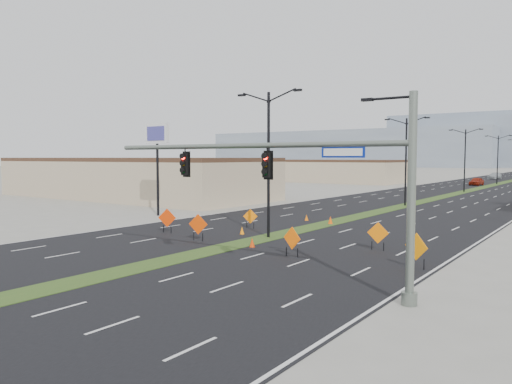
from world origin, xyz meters
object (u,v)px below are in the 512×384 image
Objects in this scene: car_far at (495,176)px; cone_0 at (242,231)px; streetlight_1 at (406,159)px; cone_2 at (330,220)px; construction_sign_4 at (416,248)px; pole_sign_west at (157,141)px; construction_sign_0 at (167,219)px; streetlight_2 at (465,158)px; construction_sign_2 at (250,217)px; streetlight_0 at (269,159)px; cone_3 at (307,218)px; construction_sign_1 at (198,225)px; streetlight_3 at (498,158)px; construction_sign_5 at (378,234)px; construction_sign_3 at (292,239)px; car_left at (476,181)px; cone_1 at (252,243)px; signal_mast at (303,176)px.

cone_0 is at bearing -80.82° from car_far.
streetlight_1 reaches higher than cone_2.
pole_sign_west reaches higher than construction_sign_4.
streetlight_1 reaches higher than construction_sign_0.
streetlight_2 is 6.56× the size of construction_sign_2.
cone_3 is (-2.47, 9.63, -5.15)m from streetlight_0.
construction_sign_1 is 4.08m from cone_0.
car_far is 10.27× the size of cone_3.
pole_sign_west is at bearing -175.78° from construction_sign_4.
streetlight_3 is at bearing -71.42° from car_far.
cone_3 is at bearing -97.67° from streetlight_1.
construction_sign_3 is at bearing -134.79° from construction_sign_5.
construction_sign_2 is 2.70× the size of cone_0.
streetlight_0 is 12.85m from construction_sign_4.
construction_sign_1 reaches higher than car_left.
cone_1 is (6.34, -114.17, -0.52)m from car_far.
construction_sign_1 reaches higher than construction_sign_3.
car_left is (-2.48, 20.92, -4.61)m from streetlight_2.
car_left is 2.79× the size of construction_sign_3.
signal_mast is 7.77m from construction_sign_4.
streetlight_3 is 17.13× the size of cone_1.
streetlight_3 is at bearing 90.84° from cone_1.
cone_1 reaches higher than cone_0.
construction_sign_3 is at bearing -23.66° from construction_sign_1.
construction_sign_0 is at bearing -103.23° from streetlight_1.
streetlight_0 is 1.14× the size of pole_sign_west.
pole_sign_west reaches higher than construction_sign_5.
construction_sign_0 is 3.22× the size of cone_0.
cone_2 is at bearing 120.47° from construction_sign_5.
streetlight_1 is 29.59m from construction_sign_5.
streetlight_3 is at bearing 71.00° from construction_sign_1.
construction_sign_3 reaches higher than car_far.
streetlight_1 is 49.20m from car_left.
construction_sign_5 is (11.69, -3.05, 0.11)m from construction_sign_2.
pole_sign_west is at bearing -88.10° from car_far.
construction_sign_0 is at bearing -162.14° from construction_sign_4.
streetlight_2 is 59.23m from construction_sign_0.
signal_mast reaches higher than car_left.
streetlight_1 is 17.72× the size of cone_0.
construction_sign_5 is 25.20m from pole_sign_west.
streetlight_3 is 81.31m from construction_sign_2.
streetlight_0 is 8.11m from construction_sign_3.
car_far is 3.07× the size of construction_sign_0.
signal_mast reaches higher than construction_sign_2.
signal_mast is at bearing -42.73° from cone_0.
car_left is at bearing 92.67° from cone_1.
streetlight_1 is 5.50× the size of construction_sign_0.
construction_sign_1 is at bearing -85.95° from car_left.
streetlight_2 is at bearing 97.39° from signal_mast.
car_far is (-13.61, 120.48, -3.98)m from signal_mast.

